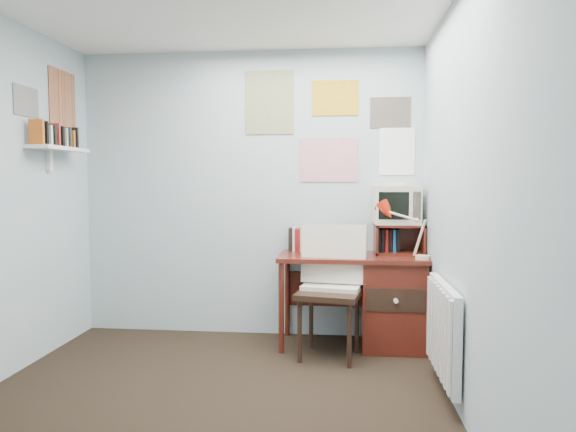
{
  "coord_description": "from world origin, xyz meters",
  "views": [
    {
      "loc": [
        0.8,
        -2.74,
        1.37
      ],
      "look_at": [
        0.43,
        0.92,
        1.12
      ],
      "focal_mm": 32.0,
      "sensor_mm": 36.0,
      "label": 1
    }
  ],
  "objects_px": {
    "desk": "(385,298)",
    "radiator": "(444,330)",
    "wall_shelf": "(58,149)",
    "tv_riser": "(399,239)",
    "crt_tv": "(396,203)",
    "desk_chair": "(329,294)",
    "desk_lamp": "(423,234)"
  },
  "relations": [
    {
      "from": "desk",
      "to": "radiator",
      "type": "bearing_deg",
      "value": -72.76
    },
    {
      "from": "wall_shelf",
      "to": "radiator",
      "type": "bearing_deg",
      "value": -10.89
    },
    {
      "from": "tv_riser",
      "to": "crt_tv",
      "type": "relative_size",
      "value": 1.09
    },
    {
      "from": "crt_tv",
      "to": "desk",
      "type": "bearing_deg",
      "value": -127.93
    },
    {
      "from": "desk_chair",
      "to": "wall_shelf",
      "type": "height_order",
      "value": "wall_shelf"
    },
    {
      "from": "desk_chair",
      "to": "desk_lamp",
      "type": "bearing_deg",
      "value": 20.82
    },
    {
      "from": "desk_lamp",
      "to": "desk",
      "type": "bearing_deg",
      "value": 137.95
    },
    {
      "from": "desk_lamp",
      "to": "wall_shelf",
      "type": "relative_size",
      "value": 0.65
    },
    {
      "from": "wall_shelf",
      "to": "crt_tv",
      "type": "bearing_deg",
      "value": 10.83
    },
    {
      "from": "desk",
      "to": "desk_lamp",
      "type": "height_order",
      "value": "desk_lamp"
    },
    {
      "from": "desk_chair",
      "to": "radiator",
      "type": "relative_size",
      "value": 1.25
    },
    {
      "from": "desk_chair",
      "to": "crt_tv",
      "type": "height_order",
      "value": "crt_tv"
    },
    {
      "from": "desk",
      "to": "desk_chair",
      "type": "relative_size",
      "value": 1.2
    },
    {
      "from": "desk",
      "to": "crt_tv",
      "type": "xyz_separation_m",
      "value": [
        0.1,
        0.13,
        0.78
      ]
    },
    {
      "from": "radiator",
      "to": "wall_shelf",
      "type": "height_order",
      "value": "wall_shelf"
    },
    {
      "from": "desk_chair",
      "to": "wall_shelf",
      "type": "relative_size",
      "value": 1.61
    },
    {
      "from": "tv_riser",
      "to": "wall_shelf",
      "type": "relative_size",
      "value": 0.65
    },
    {
      "from": "desk_lamp",
      "to": "desk_chair",
      "type": "bearing_deg",
      "value": -178.41
    },
    {
      "from": "desk_lamp",
      "to": "radiator",
      "type": "relative_size",
      "value": 0.5
    },
    {
      "from": "radiator",
      "to": "wall_shelf",
      "type": "bearing_deg",
      "value": 169.11
    },
    {
      "from": "desk_chair",
      "to": "desk_lamp",
      "type": "height_order",
      "value": "desk_lamp"
    },
    {
      "from": "wall_shelf",
      "to": "tv_riser",
      "type": "bearing_deg",
      "value": 10.32
    },
    {
      "from": "desk_chair",
      "to": "crt_tv",
      "type": "distance_m",
      "value": 0.98
    },
    {
      "from": "desk",
      "to": "wall_shelf",
      "type": "height_order",
      "value": "wall_shelf"
    },
    {
      "from": "desk_lamp",
      "to": "radiator",
      "type": "bearing_deg",
      "value": -96.75
    },
    {
      "from": "desk_chair",
      "to": "wall_shelf",
      "type": "xyz_separation_m",
      "value": [
        -2.12,
        -0.07,
        1.12
      ]
    },
    {
      "from": "desk_chair",
      "to": "tv_riser",
      "type": "relative_size",
      "value": 2.5
    },
    {
      "from": "radiator",
      "to": "wall_shelf",
      "type": "distance_m",
      "value": 3.15
    },
    {
      "from": "desk",
      "to": "crt_tv",
      "type": "relative_size",
      "value": 3.28
    },
    {
      "from": "desk_lamp",
      "to": "crt_tv",
      "type": "bearing_deg",
      "value": 110.91
    },
    {
      "from": "tv_riser",
      "to": "wall_shelf",
      "type": "height_order",
      "value": "wall_shelf"
    },
    {
      "from": "crt_tv",
      "to": "desk_chair",
      "type": "bearing_deg",
      "value": -143.18
    }
  ]
}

